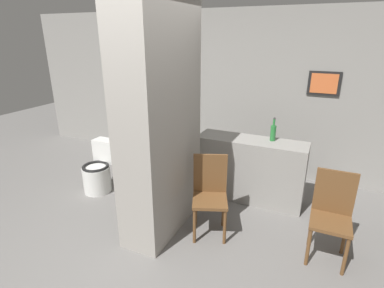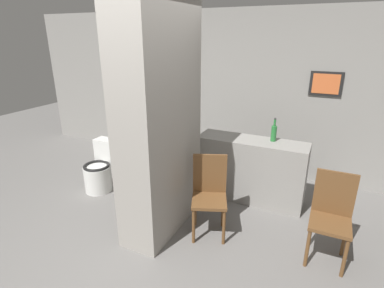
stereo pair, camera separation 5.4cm
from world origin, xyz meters
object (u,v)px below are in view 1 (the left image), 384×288
toilet (99,171)px  chair_by_doorway (332,213)px  bottle_tall (273,132)px  bicycle (160,161)px  chair_near_pillar (210,192)px

toilet → chair_by_doorway: size_ratio=0.78×
bottle_tall → toilet: bearing=-162.2°
bicycle → toilet: bearing=-140.7°
bicycle → bottle_tall: 1.77m
chair_by_doorway → bottle_tall: bottle_tall is taller
chair_near_pillar → toilet: bearing=150.1°
bicycle → bottle_tall: bottle_tall is taller
toilet → chair_near_pillar: (1.87, -0.26, 0.21)m
bicycle → bottle_tall: size_ratio=5.28×
toilet → bottle_tall: 2.56m
chair_near_pillar → bottle_tall: 1.23m
chair_near_pillar → bicycle: (-1.16, 0.84, -0.15)m
chair_near_pillar → bottle_tall: size_ratio=2.94×
bicycle → bottle_tall: bearing=6.2°
toilet → bicycle: bicycle is taller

